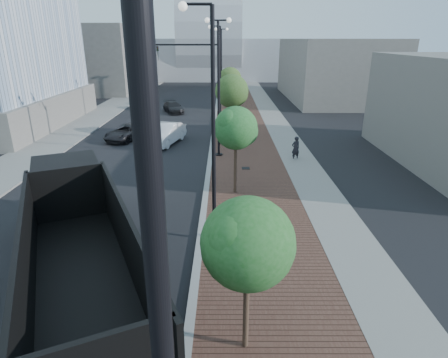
{
  "coord_description": "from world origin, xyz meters",
  "views": [
    {
      "loc": [
        1.04,
        -4.04,
        8.02
      ],
      "look_at": [
        1.0,
        12.0,
        2.0
      ],
      "focal_mm": 30.08,
      "sensor_mm": 36.0,
      "label": 1
    }
  ],
  "objects_px": {
    "white_sedan": "(165,134)",
    "dump_truck": "(75,229)",
    "dark_car_mid": "(127,132)",
    "pedestrian": "(296,148)"
  },
  "relations": [
    {
      "from": "dump_truck",
      "to": "white_sedan",
      "type": "distance_m",
      "value": 17.43
    },
    {
      "from": "white_sedan",
      "to": "dump_truck",
      "type": "bearing_deg",
      "value": -76.34
    },
    {
      "from": "dump_truck",
      "to": "dark_car_mid",
      "type": "bearing_deg",
      "value": 74.09
    },
    {
      "from": "white_sedan",
      "to": "dark_car_mid",
      "type": "relative_size",
      "value": 1.12
    },
    {
      "from": "white_sedan",
      "to": "dark_car_mid",
      "type": "bearing_deg",
      "value": 174.41
    },
    {
      "from": "dump_truck",
      "to": "dark_car_mid",
      "type": "relative_size",
      "value": 3.03
    },
    {
      "from": "dump_truck",
      "to": "pedestrian",
      "type": "bearing_deg",
      "value": 27.01
    },
    {
      "from": "dump_truck",
      "to": "pedestrian",
      "type": "xyz_separation_m",
      "value": [
        10.38,
        13.05,
        -0.67
      ]
    },
    {
      "from": "white_sedan",
      "to": "pedestrian",
      "type": "bearing_deg",
      "value": -8.32
    },
    {
      "from": "dark_car_mid",
      "to": "pedestrian",
      "type": "xyz_separation_m",
      "value": [
        13.21,
        -5.72,
        0.24
      ]
    }
  ]
}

